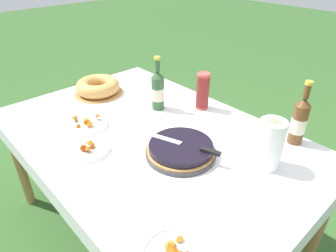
% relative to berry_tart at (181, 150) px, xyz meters
% --- Properties ---
extents(ground_plane, '(16.00, 16.00, 0.00)m').
position_rel_berry_tart_xyz_m(ground_plane, '(-0.22, 0.01, -0.72)').
color(ground_plane, '#335B28').
extents(garden_table, '(1.61, 1.07, 0.69)m').
position_rel_berry_tart_xyz_m(garden_table, '(-0.22, 0.01, -0.09)').
color(garden_table, '#A87A47').
rests_on(garden_table, ground_plane).
extents(tablecloth, '(1.62, 1.08, 0.10)m').
position_rel_berry_tart_xyz_m(tablecloth, '(-0.22, 0.01, -0.04)').
color(tablecloth, white).
rests_on(tablecloth, garden_table).
extents(berry_tart, '(0.32, 0.32, 0.06)m').
position_rel_berry_tart_xyz_m(berry_tart, '(0.00, 0.00, 0.00)').
color(berry_tart, '#38383D').
rests_on(berry_tart, tablecloth).
extents(serving_knife, '(0.36, 0.15, 0.01)m').
position_rel_berry_tart_xyz_m(serving_knife, '(0.03, 0.01, 0.04)').
color(serving_knife, silver).
rests_on(serving_knife, berry_tart).
extents(bundt_cake, '(0.30, 0.30, 0.09)m').
position_rel_berry_tart_xyz_m(bundt_cake, '(-0.82, 0.07, 0.02)').
color(bundt_cake, '#B78447').
rests_on(bundt_cake, tablecloth).
extents(cup_stack, '(0.07, 0.07, 0.21)m').
position_rel_berry_tart_xyz_m(cup_stack, '(-0.24, 0.41, 0.08)').
color(cup_stack, '#E04C47').
rests_on(cup_stack, tablecloth).
extents(cider_bottle_green, '(0.07, 0.07, 0.31)m').
position_rel_berry_tart_xyz_m(cider_bottle_green, '(-0.41, 0.22, 0.09)').
color(cider_bottle_green, '#2D562D').
rests_on(cider_bottle_green, tablecloth).
extents(cider_bottle_amber, '(0.07, 0.07, 0.31)m').
position_rel_berry_tart_xyz_m(cider_bottle_amber, '(0.30, 0.48, 0.09)').
color(cider_bottle_amber, brown).
rests_on(cider_bottle_amber, tablecloth).
extents(snack_plate_near, '(0.20, 0.20, 0.05)m').
position_rel_berry_tart_xyz_m(snack_plate_near, '(-0.30, -0.29, -0.02)').
color(snack_plate_near, white).
rests_on(snack_plate_near, tablecloth).
extents(snack_plate_right, '(0.23, 0.23, 0.06)m').
position_rel_berry_tart_xyz_m(snack_plate_right, '(-0.52, -0.19, -0.02)').
color(snack_plate_right, white).
rests_on(snack_plate_right, tablecloth).
extents(paper_towel_roll, '(0.11, 0.11, 0.22)m').
position_rel_berry_tart_xyz_m(paper_towel_roll, '(0.30, 0.22, 0.08)').
color(paper_towel_roll, white).
rests_on(paper_towel_roll, tablecloth).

